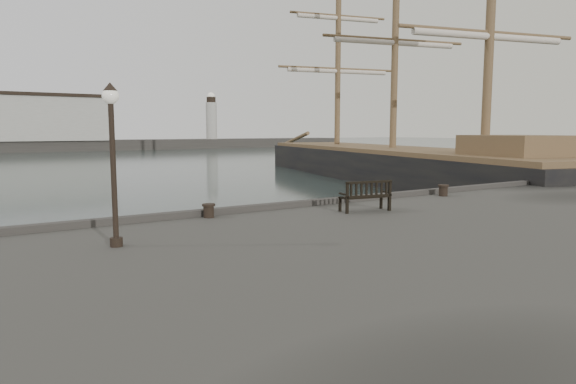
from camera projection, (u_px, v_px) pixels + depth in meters
The scene contains 6 objects.
ground at pixel (312, 251), 16.85m from camera, with size 400.00×400.00×0.00m, color black.
bench at pixel (365, 202), 15.23m from camera, with size 1.62×0.79×0.89m.
bollard_left at pixel (209, 211), 14.14m from camera, with size 0.36×0.36×0.38m, color black.
bollard_right at pixel (443, 190), 18.76m from camera, with size 0.39×0.39×0.41m, color black.
lamp_post at pixel (112, 143), 10.38m from camera, with size 0.34×0.34×3.35m.
tall_ship_main at pixel (392, 171), 40.92m from camera, with size 16.38×38.69×28.48m.
Camera 1 is at (-9.59, -13.44, 3.96)m, focal length 32.00 mm.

